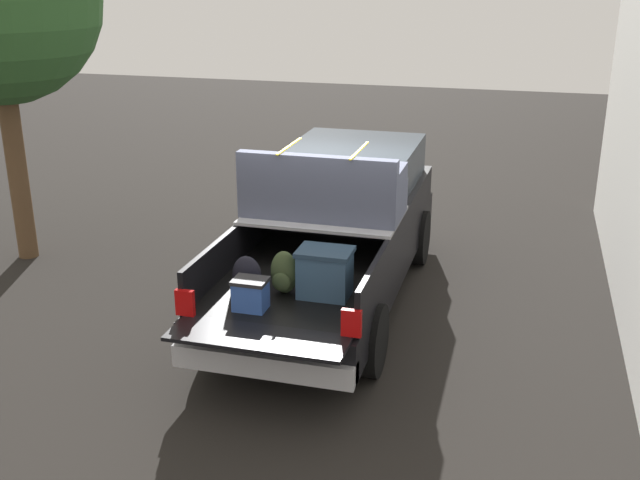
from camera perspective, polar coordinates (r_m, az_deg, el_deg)
ground_plane at (r=10.30m, az=0.90°, el=-4.67°), size 40.00×40.00×0.00m
pickup_truck at (r=10.28m, az=1.47°, el=1.14°), size 6.05×2.06×2.23m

